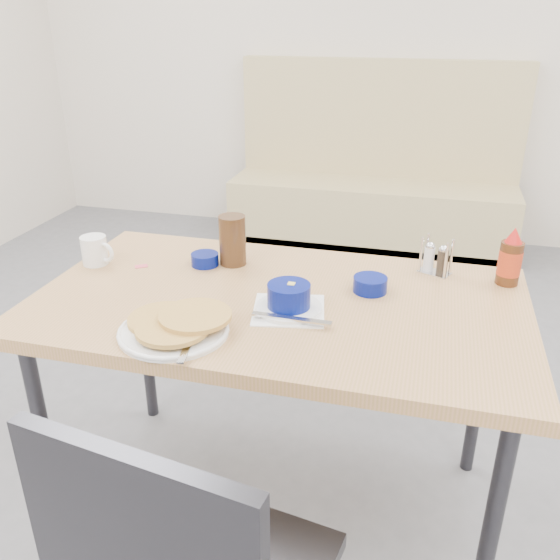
% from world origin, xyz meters
% --- Properties ---
extents(ground, '(6.00, 6.00, 0.00)m').
position_xyz_m(ground, '(0.00, 0.00, 0.00)').
color(ground, slate).
rests_on(ground, ground).
extents(wall_back, '(5.00, 0.06, 2.80)m').
position_xyz_m(wall_back, '(0.00, 2.97, 1.40)').
color(wall_back, beige).
rests_on(wall_back, ground).
extents(booth_bench, '(1.90, 0.56, 1.22)m').
position_xyz_m(booth_bench, '(0.00, 2.78, 0.35)').
color(booth_bench, tan).
rests_on(booth_bench, ground).
extents(dining_table, '(1.40, 0.80, 0.76)m').
position_xyz_m(dining_table, '(0.00, 0.25, 0.70)').
color(dining_table, tan).
rests_on(dining_table, ground).
extents(pancake_plate, '(0.28, 0.29, 0.05)m').
position_xyz_m(pancake_plate, '(-0.20, -0.01, 0.78)').
color(pancake_plate, white).
rests_on(pancake_plate, dining_table).
extents(coffee_mug, '(0.12, 0.08, 0.09)m').
position_xyz_m(coffee_mug, '(-0.64, 0.34, 0.81)').
color(coffee_mug, white).
rests_on(coffee_mug, dining_table).
extents(grits_setting, '(0.25, 0.23, 0.08)m').
position_xyz_m(grits_setting, '(0.05, 0.18, 0.79)').
color(grits_setting, white).
rests_on(grits_setting, dining_table).
extents(creamer_bowl, '(0.09, 0.09, 0.04)m').
position_xyz_m(creamer_bowl, '(-0.29, 0.42, 0.78)').
color(creamer_bowl, '#041063').
rests_on(creamer_bowl, dining_table).
extents(butter_bowl, '(0.10, 0.10, 0.04)m').
position_xyz_m(butter_bowl, '(0.25, 0.36, 0.78)').
color(butter_bowl, '#041063').
rests_on(butter_bowl, dining_table).
extents(amber_tumbler, '(0.10, 0.10, 0.16)m').
position_xyz_m(amber_tumbler, '(-0.21, 0.46, 0.84)').
color(amber_tumbler, '#3C2513').
rests_on(amber_tumbler, dining_table).
extents(condiment_caddy, '(0.11, 0.09, 0.12)m').
position_xyz_m(condiment_caddy, '(0.43, 0.55, 0.80)').
color(condiment_caddy, silver).
rests_on(condiment_caddy, dining_table).
extents(syrup_bottle, '(0.07, 0.07, 0.18)m').
position_xyz_m(syrup_bottle, '(0.64, 0.52, 0.84)').
color(syrup_bottle, '#47230F').
rests_on(syrup_bottle, dining_table).
extents(sugar_wrapper, '(0.05, 0.04, 0.00)m').
position_xyz_m(sugar_wrapper, '(-0.49, 0.36, 0.76)').
color(sugar_wrapper, '#DC495B').
rests_on(sugar_wrapper, dining_table).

